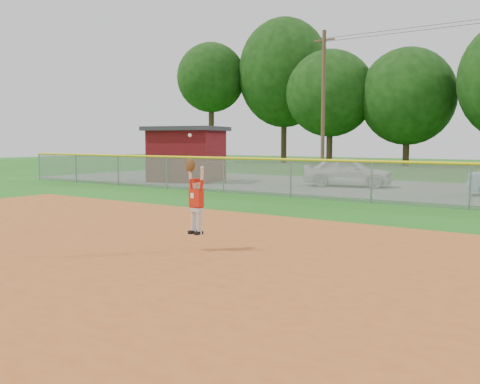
% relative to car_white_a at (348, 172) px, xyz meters
% --- Properties ---
extents(ground, '(120.00, 120.00, 0.00)m').
position_rel_car_white_a_xyz_m(ground, '(3.48, -15.76, -0.75)').
color(ground, '#1C5E15').
rests_on(ground, ground).
extents(clay_infield, '(24.00, 16.00, 0.04)m').
position_rel_car_white_a_xyz_m(clay_infield, '(3.48, -18.76, -0.73)').
color(clay_infield, '#A64F1E').
rests_on(clay_infield, ground).
extents(parking_strip, '(44.00, 10.00, 0.03)m').
position_rel_car_white_a_xyz_m(parking_strip, '(3.48, 0.24, -0.74)').
color(parking_strip, '#65635F').
rests_on(parking_strip, ground).
extents(car_white_a, '(4.53, 2.80, 1.44)m').
position_rel_car_white_a_xyz_m(car_white_a, '(0.00, 0.00, 0.00)').
color(car_white_a, silver).
rests_on(car_white_a, parking_strip).
extents(utility_shed, '(4.63, 3.98, 3.00)m').
position_rel_car_white_a_xyz_m(utility_shed, '(-8.50, -2.07, 0.78)').
color(utility_shed, '#560C10').
rests_on(utility_shed, ground).
extents(outfield_fence, '(40.06, 0.10, 1.55)m').
position_rel_car_white_a_xyz_m(outfield_fence, '(3.48, -5.76, 0.13)').
color(outfield_fence, gray).
rests_on(outfield_fence, ground).
extents(power_lines, '(19.40, 0.24, 9.00)m').
position_rel_car_white_a_xyz_m(power_lines, '(4.48, 6.24, 3.93)').
color(power_lines, '#4C3823').
rests_on(power_lines, ground).
extents(ballplayer, '(0.50, 0.22, 2.00)m').
position_rel_car_white_a_xyz_m(ballplayer, '(3.86, -15.95, 0.37)').
color(ballplayer, silver).
rests_on(ballplayer, ground).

